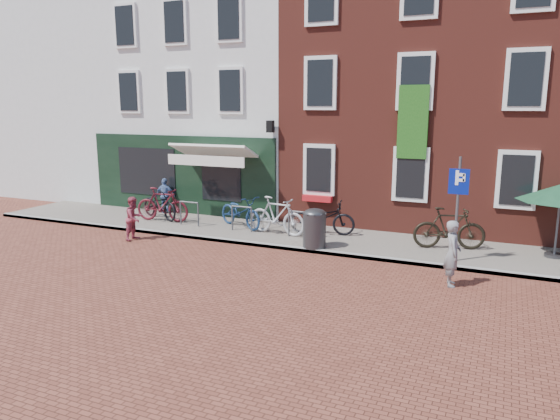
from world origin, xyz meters
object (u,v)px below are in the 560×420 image
at_px(parking_sign, 458,196).
at_px(litter_bin, 315,226).
at_px(woman, 452,253).
at_px(bicycle_0, 160,204).
at_px(bicycle_3, 277,216).
at_px(bicycle_4, 322,217).
at_px(bicycle_1, 162,205).
at_px(bicycle_2, 240,211).
at_px(bicycle_5, 449,228).
at_px(boy, 134,218).
at_px(cafe_person, 165,196).

bearing_deg(parking_sign, litter_bin, -176.77).
xyz_separation_m(litter_bin, woman, (3.90, -1.49, 0.05)).
relative_size(bicycle_0, bicycle_3, 1.03).
bearing_deg(bicycle_4, bicycle_1, 85.44).
distance_m(parking_sign, bicycle_4, 4.48).
bearing_deg(bicycle_0, litter_bin, -80.06).
bearing_deg(parking_sign, bicycle_0, 173.48).
xyz_separation_m(bicycle_0, bicycle_1, (0.35, -0.32, 0.06)).
distance_m(bicycle_3, bicycle_4, 1.43).
distance_m(bicycle_2, bicycle_5, 6.65).
height_order(boy, bicycle_2, boy).
distance_m(litter_bin, boy, 5.64).
distance_m(boy, cafe_person, 3.59).
bearing_deg(bicycle_3, parking_sign, -90.44).
xyz_separation_m(litter_bin, bicycle_3, (-1.61, 0.97, -0.03)).
height_order(bicycle_0, bicycle_4, same).
bearing_deg(bicycle_3, cafe_person, 83.17).
bearing_deg(boy, bicycle_3, -63.03).
bearing_deg(cafe_person, bicycle_3, 157.80).
bearing_deg(parking_sign, woman, -86.62).
height_order(bicycle_2, bicycle_5, bicycle_5).
bearing_deg(litter_bin, bicycle_4, 101.00).
distance_m(woman, bicycle_1, 10.26).
bearing_deg(bicycle_1, bicycle_2, -90.80).
xyz_separation_m(woman, bicycle_1, (-9.94, 2.55, -0.07)).
relative_size(woman, cafe_person, 1.16).
height_order(litter_bin, bicycle_0, litter_bin).
distance_m(bicycle_1, bicycle_3, 4.43).
bearing_deg(bicycle_2, parking_sign, -74.32).
distance_m(bicycle_1, bicycle_5, 9.59).
height_order(boy, bicycle_4, boy).
bearing_deg(bicycle_3, bicycle_4, -58.13).
bearing_deg(bicycle_3, bicycle_0, 92.63).
distance_m(litter_bin, bicycle_2, 3.39).
distance_m(parking_sign, bicycle_0, 10.33).
bearing_deg(parking_sign, bicycle_5, 102.68).
height_order(bicycle_1, bicycle_3, same).
bearing_deg(cafe_person, woman, 152.66).
relative_size(bicycle_1, bicycle_4, 0.97).
xyz_separation_m(bicycle_2, bicycle_3, (1.50, -0.39, 0.06)).
height_order(parking_sign, bicycle_1, parking_sign).
height_order(litter_bin, woman, woman).
bearing_deg(bicycle_4, bicycle_2, 84.67).
relative_size(boy, bicycle_5, 0.68).
height_order(parking_sign, boy, parking_sign).
bearing_deg(bicycle_0, bicycle_3, -72.77).
xyz_separation_m(parking_sign, bicycle_3, (-5.41, 0.76, -1.13)).
xyz_separation_m(boy, bicycle_5, (9.08, 2.43, 0.02)).
bearing_deg(bicycle_4, cafe_person, 74.01).
height_order(boy, cafe_person, cafe_person).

